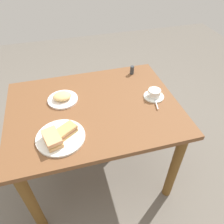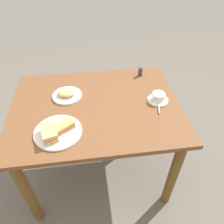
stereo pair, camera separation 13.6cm
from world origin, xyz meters
TOP-DOWN VIEW (x-y plane):
  - ground_plane at (0.00, 0.00)m, footprint 6.00×6.00m
  - dining_table at (0.00, 0.00)m, footprint 1.16×0.87m
  - sandwich_plate at (0.24, 0.23)m, footprint 0.29×0.29m
  - sandwich_front at (0.21, 0.22)m, footprint 0.16×0.14m
  - sandwich_back at (0.29, 0.26)m, footprint 0.12×0.15m
  - coffee_saucer at (-0.44, 0.01)m, footprint 0.14×0.14m
  - coffee_cup at (-0.44, 0.01)m, footprint 0.11×0.09m
  - spoon at (-0.42, 0.09)m, footprint 0.03×0.10m
  - side_plate at (0.20, -0.12)m, footprint 0.21×0.21m
  - side_food_pile at (0.20, -0.12)m, footprint 0.13×0.10m
  - salt_shaker at (-0.39, -0.32)m, footprint 0.03×0.03m

SIDE VIEW (x-z plane):
  - ground_plane at x=0.00m, z-range 0.00..0.00m
  - dining_table at x=0.00m, z-range 0.25..1.02m
  - coffee_saucer at x=-0.44m, z-range 0.77..0.78m
  - sandwich_plate at x=0.24m, z-range 0.77..0.78m
  - side_plate at x=0.20m, z-range 0.77..0.78m
  - spoon at x=-0.42m, z-range 0.78..0.79m
  - salt_shaker at x=-0.39m, z-range 0.77..0.84m
  - side_food_pile at x=0.20m, z-range 0.78..0.83m
  - sandwich_front at x=0.21m, z-range 0.78..0.83m
  - coffee_cup at x=-0.44m, z-range 0.78..0.83m
  - sandwich_back at x=0.29m, z-range 0.78..0.84m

